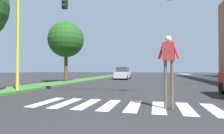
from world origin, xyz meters
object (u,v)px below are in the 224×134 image
(traffic_light_gantry, at_px, (65,14))
(sedan_midblock, at_px, (123,74))
(pedestrian_performer, at_px, (169,60))
(tree_mid, at_px, (66,40))

(traffic_light_gantry, height_order, sedan_midblock, traffic_light_gantry)
(traffic_light_gantry, xyz_separation_m, pedestrian_performer, (5.22, -2.53, -2.75))
(tree_mid, distance_m, traffic_light_gantry, 9.33)
(tree_mid, xyz_separation_m, traffic_light_gantry, (4.33, -8.26, -0.11))
(pedestrian_performer, height_order, sedan_midblock, pedestrian_performer)
(sedan_midblock, bearing_deg, traffic_light_gantry, -90.91)
(pedestrian_performer, relative_size, sedan_midblock, 0.56)
(sedan_midblock, bearing_deg, pedestrian_performer, -75.40)
(traffic_light_gantry, bearing_deg, sedan_midblock, 89.09)
(tree_mid, distance_m, sedan_midblock, 10.14)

